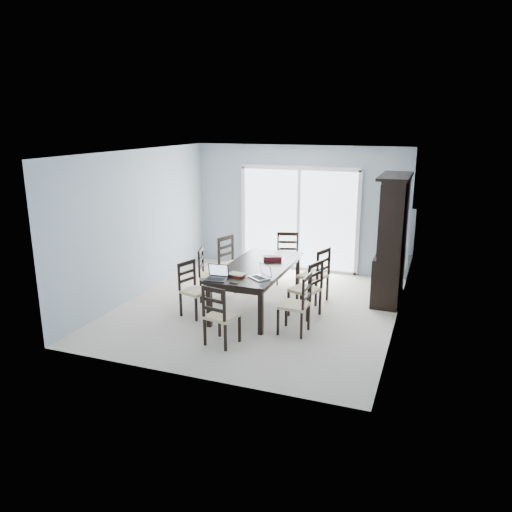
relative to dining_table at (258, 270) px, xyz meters
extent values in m
plane|color=beige|center=(0.00, 0.00, -0.67)|extent=(5.00, 5.00, 0.00)
plane|color=white|center=(0.00, 0.00, 1.93)|extent=(5.00, 5.00, 0.00)
cube|color=#93A2B0|center=(0.00, 2.50, 0.63)|extent=(4.50, 0.02, 2.60)
cube|color=#93A2B0|center=(-2.25, 0.00, 0.63)|extent=(0.02, 5.00, 2.60)
cube|color=#93A2B0|center=(2.25, 0.00, 0.63)|extent=(0.02, 5.00, 2.60)
cube|color=gray|center=(0.00, 3.50, -0.72)|extent=(4.50, 2.00, 0.10)
cube|color=#99999E|center=(0.00, 4.50, -0.12)|extent=(4.50, 0.06, 1.10)
cube|color=black|center=(0.00, 0.00, 0.06)|extent=(1.00, 2.20, 0.04)
cube|color=black|center=(0.00, 0.00, 0.00)|extent=(0.88, 2.08, 0.10)
cube|color=black|center=(-0.42, -1.00, -0.33)|extent=(0.07, 0.07, 0.69)
cube|color=black|center=(0.42, -1.00, -0.33)|extent=(0.07, 0.07, 0.69)
cube|color=black|center=(-0.42, 1.00, -0.33)|extent=(0.07, 0.07, 0.69)
cube|color=black|center=(0.42, 1.00, -0.33)|extent=(0.07, 0.07, 0.69)
cube|color=black|center=(2.01, 1.25, -0.25)|extent=(0.45, 1.30, 0.85)
cube|color=black|center=(2.04, 1.25, 0.83)|extent=(0.38, 1.30, 1.30)
cube|color=black|center=(2.01, 1.25, 1.50)|extent=(0.50, 1.38, 0.05)
cube|color=black|center=(1.84, 0.83, 0.83)|extent=(0.02, 0.36, 1.18)
cube|color=black|center=(1.84, 1.25, 0.83)|extent=(0.02, 0.36, 1.18)
cube|color=black|center=(1.84, 1.67, 0.83)|extent=(0.02, 0.36, 1.18)
cube|color=silver|center=(0.00, 2.48, 0.38)|extent=(2.40, 0.02, 2.10)
cube|color=white|center=(0.00, 2.46, 1.47)|extent=(2.52, 0.05, 0.08)
cube|color=white|center=(0.00, 2.46, 0.38)|extent=(0.06, 0.05, 2.10)
cube|color=white|center=(0.00, 2.46, -0.65)|extent=(2.52, 0.05, 0.05)
cube|color=black|center=(-0.93, -0.45, -0.48)|extent=(0.04, 0.04, 0.39)
cube|color=black|center=(-1.04, -0.78, -0.48)|extent=(0.04, 0.04, 0.39)
cube|color=black|center=(-0.60, -0.55, -0.48)|extent=(0.04, 0.04, 0.39)
cube|color=black|center=(-0.71, -0.89, -0.48)|extent=(0.04, 0.04, 0.39)
cube|color=beige|center=(-0.82, -0.67, -0.26)|extent=(0.48, 0.48, 0.05)
cube|color=black|center=(-1.11, 0.24, -0.47)|extent=(0.04, 0.04, 0.41)
cube|color=black|center=(-1.01, -0.12, -0.47)|extent=(0.04, 0.04, 0.41)
cube|color=black|center=(-0.76, 0.34, -0.47)|extent=(0.04, 0.04, 0.41)
cube|color=black|center=(-0.66, -0.01, -0.47)|extent=(0.04, 0.04, 0.41)
cube|color=beige|center=(-0.89, 0.11, -0.23)|extent=(0.50, 0.50, 0.05)
cube|color=black|center=(-0.89, 1.05, -0.46)|extent=(0.04, 0.04, 0.43)
cube|color=black|center=(-1.01, 0.69, -0.46)|extent=(0.04, 0.04, 0.43)
cube|color=black|center=(-0.52, 0.93, -0.46)|extent=(0.04, 0.04, 0.43)
cube|color=black|center=(-0.65, 0.57, -0.46)|extent=(0.04, 0.04, 0.43)
cube|color=beige|center=(-0.77, 0.81, -0.21)|extent=(0.54, 0.54, 0.05)
cube|color=black|center=(1.03, -0.95, -0.47)|extent=(0.03, 0.03, 0.41)
cube|color=black|center=(1.04, -0.59, -0.47)|extent=(0.03, 0.03, 0.41)
cube|color=black|center=(0.67, -0.93, -0.47)|extent=(0.03, 0.03, 0.41)
cube|color=black|center=(0.68, -0.57, -0.47)|extent=(0.03, 0.03, 0.41)
cube|color=beige|center=(0.86, -0.76, -0.24)|extent=(0.41, 0.41, 0.05)
cube|color=black|center=(0.94, -0.28, -0.47)|extent=(0.04, 0.04, 0.42)
cube|color=black|center=(1.06, 0.07, -0.47)|extent=(0.04, 0.04, 0.42)
cube|color=black|center=(0.59, -0.16, -0.47)|extent=(0.04, 0.04, 0.42)
cube|color=black|center=(0.71, 0.19, -0.47)|extent=(0.04, 0.04, 0.42)
cube|color=beige|center=(0.83, -0.04, -0.23)|extent=(0.51, 0.51, 0.05)
cube|color=black|center=(0.90, 0.43, -0.46)|extent=(0.04, 0.04, 0.43)
cube|color=black|center=(1.02, 0.80, -0.46)|extent=(0.04, 0.04, 0.43)
cube|color=black|center=(0.54, 0.55, -0.46)|extent=(0.04, 0.04, 0.43)
cube|color=black|center=(0.66, 0.91, -0.46)|extent=(0.04, 0.04, 0.43)
cube|color=beige|center=(0.78, 0.67, -0.22)|extent=(0.53, 0.53, 0.05)
cube|color=black|center=(-0.19, -1.63, -0.47)|extent=(0.04, 0.04, 0.40)
cube|color=black|center=(0.16, -1.70, -0.47)|extent=(0.04, 0.04, 0.40)
cube|color=black|center=(-0.12, -1.28, -0.47)|extent=(0.04, 0.04, 0.40)
cube|color=black|center=(0.22, -1.35, -0.47)|extent=(0.04, 0.04, 0.40)
cube|color=beige|center=(0.02, -1.49, -0.25)|extent=(0.46, 0.46, 0.05)
cube|color=black|center=(0.18, 1.75, -0.46)|extent=(0.04, 0.04, 0.43)
cube|color=black|center=(-0.18, 1.64, -0.46)|extent=(0.04, 0.04, 0.43)
cube|color=black|center=(0.29, 1.38, -0.46)|extent=(0.04, 0.04, 0.43)
cube|color=black|center=(-0.07, 1.27, -0.46)|extent=(0.04, 0.04, 0.43)
cube|color=beige|center=(0.06, 1.51, -0.22)|extent=(0.52, 0.52, 0.05)
cube|color=black|center=(-0.32, -0.95, 0.09)|extent=(0.35, 0.26, 0.02)
cube|color=silver|center=(-0.32, -0.95, 0.20)|extent=(0.29, 0.07, 0.17)
cube|color=#B3B3B5|center=(0.26, -0.65, 0.09)|extent=(0.37, 0.35, 0.02)
cube|color=silver|center=(0.26, -0.65, 0.19)|extent=(0.24, 0.19, 0.16)
cube|color=#9A2D13|center=(-0.11, -0.66, 0.09)|extent=(0.27, 0.23, 0.03)
cube|color=gold|center=(-0.10, -0.66, 0.11)|extent=(0.28, 0.23, 0.01)
cube|color=black|center=(0.00, -1.00, 0.08)|extent=(0.12, 0.07, 0.01)
cube|color=#52101B|center=(0.13, 0.39, 0.12)|extent=(0.34, 0.26, 0.08)
cube|color=maroon|center=(-0.62, 3.49, -0.25)|extent=(1.85, 1.68, 0.85)
cube|color=gray|center=(-0.62, 3.49, 0.21)|extent=(1.90, 1.73, 0.06)
camera|label=1|loc=(2.75, -7.45, 2.41)|focal=35.00mm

